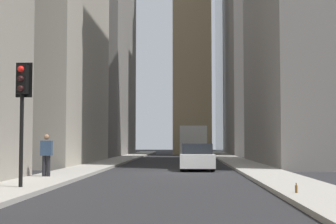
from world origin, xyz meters
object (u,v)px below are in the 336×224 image
discarded_bottle (296,189)px  sedan_white (197,158)px  traffic_light_foreground (22,95)px  delivery_truck (193,142)px  pedestrian (46,153)px

discarded_bottle → sedan_white: bearing=10.6°
traffic_light_foreground → discarded_bottle: traffic_light_foreground is taller
sedan_white → discarded_bottle: (-12.97, -2.43, -0.42)m
traffic_light_foreground → discarded_bottle: size_ratio=14.38×
delivery_truck → traffic_light_foreground: 29.25m
discarded_bottle → delivery_truck: bearing=4.6°
traffic_light_foreground → pedestrian: size_ratio=2.30×
sedan_white → pedestrian: bearing=138.5°
traffic_light_foreground → delivery_truck: bearing=-11.2°
sedan_white → traffic_light_foreground: bearing=153.9°
traffic_light_foreground → pedestrian: (4.54, 0.52, -1.93)m
sedan_white → discarded_bottle: size_ratio=15.93×
delivery_truck → discarded_bottle: size_ratio=23.93×
traffic_light_foreground → discarded_bottle: bearing=-100.0°
pedestrian → discarded_bottle: (-5.98, -8.62, -0.81)m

